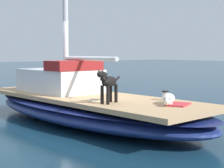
# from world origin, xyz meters

# --- Properties ---
(ground_plane) EXTENTS (120.00, 120.00, 0.00)m
(ground_plane) POSITION_xyz_m (0.00, 0.00, 0.00)
(ground_plane) COLOR #143347
(sailboat_main) EXTENTS (3.24, 7.45, 0.66)m
(sailboat_main) POSITION_xyz_m (0.00, 0.00, 0.34)
(sailboat_main) COLOR navy
(sailboat_main) RESTS_ON ground
(cabin_house) EXTENTS (1.62, 2.35, 0.84)m
(cabin_house) POSITION_xyz_m (-0.12, 1.11, 1.01)
(cabin_house) COLOR silver
(cabin_house) RESTS_ON sailboat_main
(dog_black) EXTENTS (0.87, 0.50, 0.70)m
(dog_black) POSITION_xyz_m (-0.40, -1.41, 1.08)
(dog_black) COLOR black
(dog_black) RESTS_ON sailboat_main
(dog_white) EXTENTS (0.77, 0.69, 0.22)m
(dog_white) POSITION_xyz_m (0.50, -2.24, 0.77)
(dog_white) COLOR silver
(dog_white) RESTS_ON sailboat_main
(deck_winch) EXTENTS (0.16, 0.16, 0.21)m
(deck_winch) POSITION_xyz_m (0.90, -1.74, 0.76)
(deck_winch) COLOR #B7B7BC
(deck_winch) RESTS_ON sailboat_main
(coiled_rope) EXTENTS (0.32, 0.32, 0.04)m
(coiled_rope) POSITION_xyz_m (-0.46, -1.05, 0.68)
(coiled_rope) COLOR beige
(coiled_rope) RESTS_ON sailboat_main
(deck_towel) EXTENTS (0.66, 0.57, 0.03)m
(deck_towel) POSITION_xyz_m (0.58, -2.44, 0.68)
(deck_towel) COLOR #C6333D
(deck_towel) RESTS_ON sailboat_main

